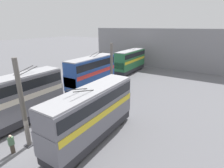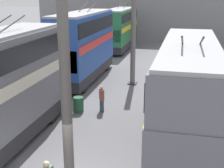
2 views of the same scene
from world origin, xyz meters
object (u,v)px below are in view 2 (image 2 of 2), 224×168
(bus_left_far, at_px, (188,91))
(oil_drum, at_px, (78,105))
(bus_right_mid, at_px, (84,42))
(bus_right_far, at_px, (120,26))
(person_aisle_midway, at_px, (102,98))

(bus_left_far, distance_m, oil_drum, 7.29)
(bus_right_mid, height_order, bus_right_far, bus_right_mid)
(bus_right_mid, bearing_deg, bus_right_far, 0.00)
(person_aisle_midway, bearing_deg, bus_right_far, -106.33)
(bus_left_far, bearing_deg, oil_drum, 62.78)
(bus_right_far, bearing_deg, person_aisle_midway, -170.86)
(bus_right_mid, height_order, person_aisle_midway, bus_right_mid)
(bus_right_far, relative_size, person_aisle_midway, 6.40)
(bus_left_far, distance_m, bus_right_mid, 12.96)
(bus_right_mid, xyz_separation_m, bus_right_far, (13.73, 0.00, -0.26))
(person_aisle_midway, bearing_deg, oil_drum, -8.73)
(bus_right_mid, relative_size, person_aisle_midway, 6.02)
(bus_left_far, xyz_separation_m, person_aisle_midway, (3.56, 4.84, -1.93))
(oil_drum, bearing_deg, bus_right_far, 5.38)
(bus_right_mid, distance_m, bus_right_far, 13.73)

